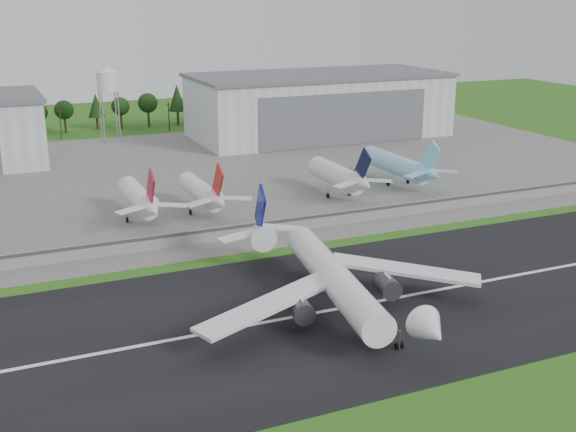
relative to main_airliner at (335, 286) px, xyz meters
name	(u,v)px	position (x,y,z in m)	size (l,w,h in m)	color
ground	(346,335)	(-2.77, -9.57, -4.89)	(600.00, 600.00, 0.00)	#275C15
runway	(320,312)	(-2.77, 0.43, -4.84)	(320.00, 60.00, 0.10)	black
runway_centerline	(320,312)	(-2.77, 0.43, -4.78)	(220.00, 1.00, 0.02)	white
apron	(166,178)	(-2.77, 110.43, -4.84)	(320.00, 150.00, 0.10)	slate
blast_fence	(236,232)	(-2.77, 45.42, -3.09)	(240.00, 0.61, 3.50)	gray
hangar_east	(319,105)	(72.23, 155.35, 7.73)	(102.00, 47.00, 25.20)	silver
water_tower	(107,79)	(-7.77, 175.43, 19.66)	(8.40, 8.40, 29.40)	#99999E
utility_poles	(117,135)	(-2.77, 190.43, -4.89)	(230.00, 3.00, 12.00)	black
treeline	(111,129)	(-2.77, 205.43, -4.89)	(320.00, 16.00, 22.00)	black
main_airliner	(335,286)	(0.00, 0.00, 0.00)	(56.59, 59.16, 18.17)	white
parked_jet_red_a	(141,199)	(-20.10, 66.98, 1.18)	(7.36, 31.29, 16.58)	white
parked_jet_red_b	(204,193)	(-3.65, 66.95, 1.04)	(7.36, 31.29, 16.42)	silver
parked_jet_navy	(342,177)	(36.39, 67.01, 1.44)	(7.36, 31.29, 16.85)	silver
parked_jet_skyblue	(401,166)	(59.11, 72.01, 1.33)	(7.36, 37.29, 16.79)	#8ACAEF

